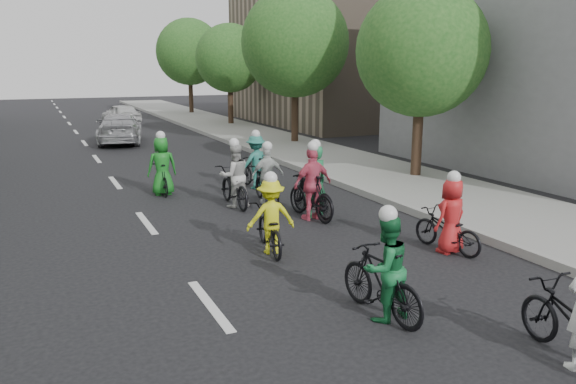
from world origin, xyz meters
TOP-DOWN VIEW (x-y plane):
  - ground at (0.00, 0.00)m, footprint 120.00×120.00m
  - sidewalk_right at (8.00, 10.00)m, footprint 4.00×80.00m
  - curb_right at (6.05, 10.00)m, footprint 0.18×80.00m
  - bldg_se at (16.00, 24.00)m, footprint 10.00×14.00m
  - tree_r_0 at (8.80, 6.60)m, footprint 4.00×4.00m
  - tree_r_1 at (8.80, 15.60)m, footprint 4.80×4.80m
  - tree_r_2 at (8.80, 24.60)m, footprint 4.00×4.00m
  - tree_r_3 at (8.80, 33.60)m, footprint 4.80×4.80m
  - cyclist_1 at (2.13, -1.43)m, footprint 0.80×1.77m
  - cyclist_2 at (1.80, 1.92)m, footprint 1.01×1.78m
  - cyclist_3 at (3.62, 3.74)m, footprint 1.05×1.83m
  - cyclist_4 at (4.94, 0.50)m, footprint 0.83×1.66m
  - cyclist_5 at (3.76, 3.91)m, footprint 0.70×1.75m
  - cyclist_6 at (2.38, 5.65)m, footprint 0.79×1.90m
  - cyclist_7 at (3.68, 7.47)m, footprint 1.11×1.60m
  - cyclist_8 at (3.28, 5.65)m, footprint 0.89×1.80m
  - cyclist_9 at (1.00, 7.78)m, footprint 0.81×1.49m
  - follow_car_lead at (1.56, 19.35)m, footprint 2.78×5.01m
  - follow_car_trail at (2.92, 28.24)m, footprint 2.20×3.90m

SIDE VIEW (x-z plane):
  - ground at x=0.00m, z-range 0.00..0.00m
  - sidewalk_right at x=8.00m, z-range 0.00..0.15m
  - curb_right at x=6.05m, z-range 0.00..0.18m
  - cyclist_4 at x=4.94m, z-range -0.25..1.36m
  - cyclist_8 at x=3.28m, z-range -0.26..1.39m
  - cyclist_2 at x=1.80m, z-range -0.22..1.38m
  - follow_car_trail at x=2.92m, z-range 0.00..1.25m
  - cyclist_6 at x=2.38m, z-range -0.26..1.51m
  - cyclist_1 at x=2.13m, z-range -0.20..1.47m
  - cyclist_5 at x=3.76m, z-range -0.29..1.59m
  - cyclist_9 at x=1.00m, z-range -0.23..1.56m
  - cyclist_7 at x=3.68m, z-range -0.19..1.53m
  - cyclist_3 at x=3.62m, z-range -0.25..1.61m
  - follow_car_lead at x=1.56m, z-range 0.00..1.37m
  - tree_r_0 at x=8.80m, z-range 0.98..6.95m
  - tree_r_2 at x=8.80m, z-range 0.98..6.95m
  - bldg_se at x=16.00m, z-range 0.00..8.00m
  - tree_r_1 at x=8.80m, z-range 1.05..7.98m
  - tree_r_3 at x=8.80m, z-range 1.05..7.98m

